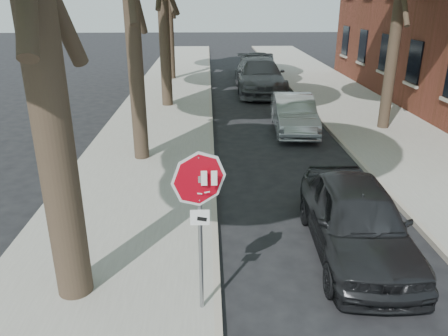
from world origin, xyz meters
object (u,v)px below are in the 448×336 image
object	(u,v)px
car_a	(356,219)
car_b	(294,114)
car_d	(257,64)
stop_sign	(200,203)
car_c	(259,76)

from	to	relation	value
car_a	car_b	xyz separation A→B (m)	(0.36, 8.33, -0.06)
car_b	car_d	world-z (taller)	car_d
stop_sign	car_b	distance (m)	10.64
car_c	car_d	world-z (taller)	car_c
stop_sign	car_a	size ratio (longest dim) A/B	0.62
stop_sign	car_d	distance (m)	23.22
car_d	car_b	bearing A→B (deg)	-82.86
car_d	car_c	bearing A→B (deg)	-87.46
car_b	car_d	size ratio (longest dim) A/B	0.83
car_c	car_d	distance (m)	5.70
car_a	car_b	bearing A→B (deg)	90.17
stop_sign	car_d	size ratio (longest dim) A/B	0.54
car_c	stop_sign	bearing A→B (deg)	-98.58
car_b	car_d	xyz separation A→B (m)	(0.00, 12.92, 0.01)
car_a	car_d	distance (m)	21.25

